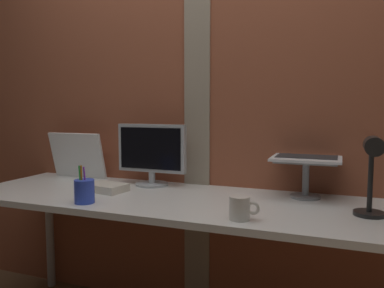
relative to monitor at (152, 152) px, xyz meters
The scene contains 10 objects.
brick_wall_back 0.55m from the monitor, 30.89° to the left, with size 3.74×0.16×2.69m.
desk 0.44m from the monitor, 37.70° to the right, with size 2.25×0.68×0.74m.
monitor is the anchor object (origin of this frame).
laptop_stand 0.82m from the monitor, ahead, with size 0.28×0.22×0.18m.
laptop 0.82m from the monitor, ahead, with size 0.32×0.31×0.25m.
whiteboard_panel 0.53m from the monitor, behind, with size 0.36×0.02×0.28m, color white.
desk_lamp 1.11m from the monitor, 14.27° to the right, with size 0.12×0.20×0.32m.
pen_cup 0.49m from the monitor, 102.54° to the right, with size 0.09×0.09×0.17m.
coffee_mug 0.78m from the monitor, 36.84° to the right, with size 0.12×0.08×0.09m.
paper_clutter_stack 0.31m from the monitor, 124.01° to the right, with size 0.20×0.14×0.04m, color silver.
Camera 1 is at (0.66, -1.57, 1.17)m, focal length 35.99 mm.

